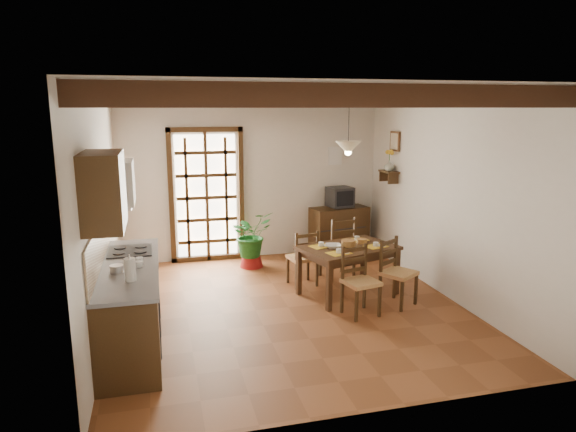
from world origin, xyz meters
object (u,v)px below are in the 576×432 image
object	(u,v)px
chair_far_left	(303,268)
pendant_lamp	(348,146)
kitchen_counter	(130,304)
sideboard	(339,231)
chair_near_right	(397,285)
chair_near_left	(360,294)
crt_tv	(340,197)
chair_far_right	(338,259)
potted_plant	(251,233)
dining_table	(348,253)

from	to	relation	value
chair_far_left	pendant_lamp	bearing A→B (deg)	131.19
kitchen_counter	sideboard	world-z (taller)	kitchen_counter
chair_near_right	chair_near_left	bearing A→B (deg)	165.52
kitchen_counter	chair_near_right	world-z (taller)	kitchen_counter
chair_near_left	crt_tv	world-z (taller)	crt_tv
chair_far_right	pendant_lamp	distance (m)	1.88
chair_far_left	chair_far_right	world-z (taller)	chair_far_right
sideboard	potted_plant	xyz separation A→B (m)	(-1.66, -0.35, 0.14)
chair_far_right	sideboard	world-z (taller)	chair_far_right
sideboard	crt_tv	xyz separation A→B (m)	(0.00, -0.01, 0.62)
chair_far_right	crt_tv	distance (m)	1.51
chair_near_left	chair_near_right	bearing A→B (deg)	4.81
pendant_lamp	chair_far_left	bearing A→B (deg)	139.65
kitchen_counter	dining_table	bearing A→B (deg)	16.73
chair_far_left	potted_plant	bearing A→B (deg)	-70.12
chair_near_right	crt_tv	size ratio (longest dim) A/B	1.92
chair_far_right	potted_plant	size ratio (longest dim) A/B	0.50
kitchen_counter	crt_tv	xyz separation A→B (m)	(3.47, 2.82, 0.57)
sideboard	pendant_lamp	bearing A→B (deg)	-116.76
kitchen_counter	pendant_lamp	distance (m)	3.44
chair_far_left	sideboard	xyz separation A→B (m)	(1.08, 1.43, 0.16)
kitchen_counter	chair_far_left	distance (m)	2.77
chair_near_left	dining_table	bearing A→B (deg)	68.83
potted_plant	chair_far_left	bearing A→B (deg)	-61.67
chair_far_left	chair_near_right	bearing A→B (deg)	125.04
chair_near_left	potted_plant	size ratio (longest dim) A/B	0.45
crt_tv	pendant_lamp	distance (m)	2.20
chair_near_left	chair_far_left	xyz separation A→B (m)	(-0.40, 1.25, -0.01)
chair_near_left	chair_near_right	world-z (taller)	chair_near_right
dining_table	chair_far_right	world-z (taller)	chair_far_right
chair_far_left	pendant_lamp	size ratio (longest dim) A/B	1.00
kitchen_counter	chair_far_left	bearing A→B (deg)	30.42
sideboard	pendant_lamp	size ratio (longest dim) A/B	1.19
crt_tv	potted_plant	bearing A→B (deg)	-178.20
chair_far_left	chair_near_left	bearing A→B (deg)	99.17
potted_plant	pendant_lamp	bearing A→B (deg)	-54.17
crt_tv	kitchen_counter	bearing A→B (deg)	-150.90
potted_plant	kitchen_counter	bearing A→B (deg)	-126.14
crt_tv	pendant_lamp	xyz separation A→B (m)	(-0.58, -1.85, 1.03)
kitchen_counter	sideboard	size ratio (longest dim) A/B	2.23
dining_table	chair_far_left	bearing A→B (deg)	116.20
chair_near_left	chair_far_left	size ratio (longest dim) A/B	1.04
chair_near_right	pendant_lamp	world-z (taller)	pendant_lamp
kitchen_counter	crt_tv	world-z (taller)	kitchen_counter
chair_far_left	sideboard	world-z (taller)	sideboard
chair_far_left	pendant_lamp	xyz separation A→B (m)	(0.51, -0.43, 1.81)
dining_table	chair_far_right	distance (m)	0.79
chair_far_left	crt_tv	size ratio (longest dim) A/B	1.82
chair_near_right	pendant_lamp	size ratio (longest dim) A/B	1.06
kitchen_counter	sideboard	bearing A→B (deg)	39.17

